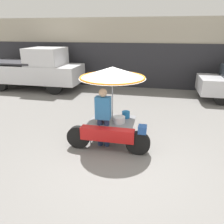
{
  "coord_description": "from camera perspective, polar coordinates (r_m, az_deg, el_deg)",
  "views": [
    {
      "loc": [
        0.75,
        -4.37,
        2.89
      ],
      "look_at": [
        -0.39,
        0.95,
        0.85
      ],
      "focal_mm": 35.0,
      "sensor_mm": 36.0,
      "label": 1
    }
  ],
  "objects": [
    {
      "name": "vendor_person",
      "position": [
        5.55,
        -2.32,
        -0.8
      ],
      "size": [
        0.38,
        0.22,
        1.56
      ],
      "color": "navy",
      "rests_on": "ground"
    },
    {
      "name": "ground_plane",
      "position": [
        5.29,
        2.01,
        -12.58
      ],
      "size": [
        36.0,
        36.0,
        0.0
      ],
      "primitive_type": "plane",
      "color": "slate"
    },
    {
      "name": "vendor_motorcycle_cart",
      "position": [
        5.56,
        -0.03,
        6.26
      ],
      "size": [
        2.14,
        1.71,
        2.04
      ],
      "color": "black",
      "rests_on": "ground"
    },
    {
      "name": "shopfront_building",
      "position": [
        12.66,
        8.95,
        15.14
      ],
      "size": [
        28.0,
        2.06,
        3.52
      ],
      "color": "#B2A893",
      "rests_on": "ground"
    },
    {
      "name": "pickup_truck",
      "position": [
        12.01,
        -19.31,
        10.4
      ],
      "size": [
        4.93,
        1.84,
        2.1
      ],
      "color": "black",
      "rests_on": "ground"
    }
  ]
}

